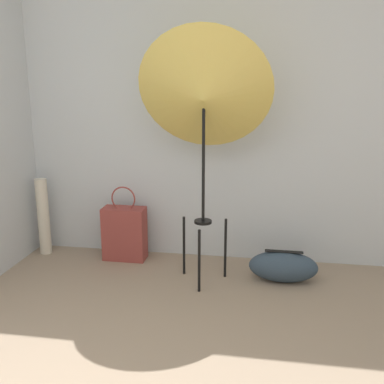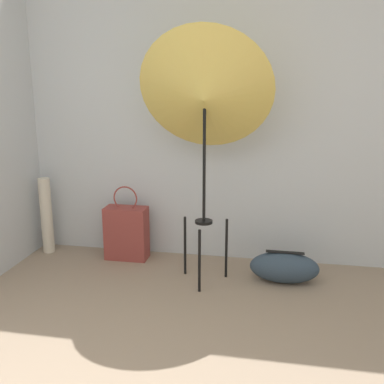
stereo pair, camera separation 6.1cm
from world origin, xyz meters
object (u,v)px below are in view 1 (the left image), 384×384
at_px(duffel_bag, 283,267).
at_px(photo_umbrella, 204,96).
at_px(paper_roll, 43,217).
at_px(tote_bag, 125,233).

bearing_deg(duffel_bag, photo_umbrella, -171.97).
relative_size(duffel_bag, paper_roll, 0.77).
relative_size(photo_umbrella, paper_roll, 2.76).
xyz_separation_m(tote_bag, duffel_bag, (1.29, -0.23, -0.11)).
height_order(tote_bag, paper_roll, paper_roll).
bearing_deg(tote_bag, photo_umbrella, -23.99).
xyz_separation_m(photo_umbrella, tote_bag, (-0.70, 0.31, -1.12)).
relative_size(photo_umbrella, tote_bag, 2.91).
relative_size(photo_umbrella, duffel_bag, 3.58).
distance_m(tote_bag, duffel_bag, 1.31).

